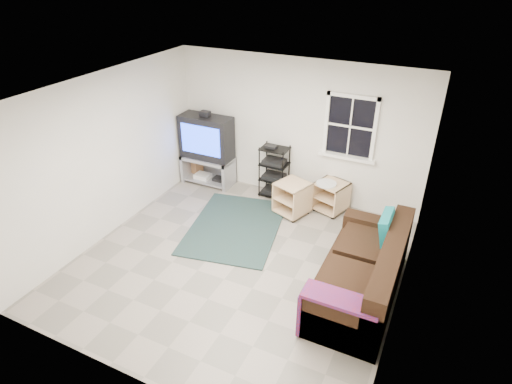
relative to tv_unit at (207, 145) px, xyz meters
The scene contains 8 objects.
room 2.78m from the tv_unit, ahead, with size 4.60×4.62×4.60m.
tv_unit is the anchor object (origin of this frame).
av_rack 1.45m from the tv_unit, ahead, with size 0.51×0.37×1.02m.
side_table_left 2.06m from the tv_unit, 10.06° to the right, with size 0.66×0.66×0.61m.
side_table_right 2.59m from the tv_unit, ahead, with size 0.63×0.63×0.58m.
sofa 4.09m from the tv_unit, 28.43° to the right, with size 0.96×2.17×0.99m.
shag_rug 1.94m from the tv_unit, 44.49° to the right, with size 1.45×2.00×0.02m, color black.
paper_bag 0.74m from the tv_unit, 162.99° to the left, with size 0.31×0.20×0.44m, color #966943.
Camera 1 is at (2.46, -4.51, 4.10)m, focal length 30.00 mm.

